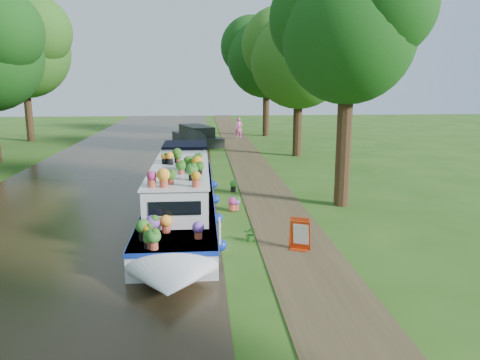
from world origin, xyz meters
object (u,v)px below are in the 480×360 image
at_px(second_boat, 197,137).
at_px(sandwich_board, 300,236).
at_px(plant_boat, 181,196).
at_px(pedestrian_pink, 239,128).

xyz_separation_m(second_boat, sandwich_board, (3.12, -22.68, -0.14)).
bearing_deg(second_boat, plant_boat, -110.08).
distance_m(sandwich_board, pedestrian_pink, 25.52).
relative_size(plant_boat, second_boat, 1.77).
relative_size(second_boat, pedestrian_pink, 4.38).
distance_m(second_boat, sandwich_board, 22.89).
height_order(second_boat, sandwich_board, second_boat).
height_order(sandwich_board, pedestrian_pink, pedestrian_pink).
bearing_deg(pedestrian_pink, second_boat, -160.44).
bearing_deg(sandwich_board, pedestrian_pink, 112.35).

